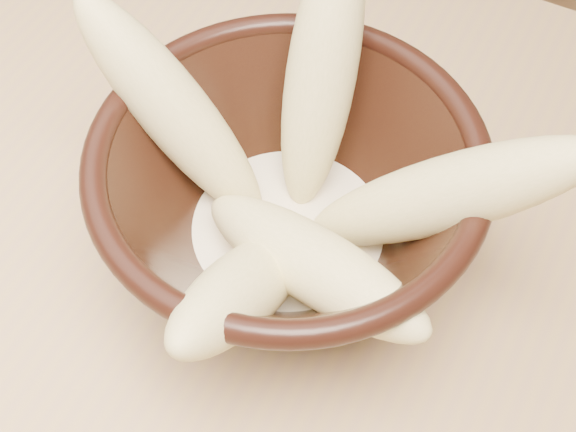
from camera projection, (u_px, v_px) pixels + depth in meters
name	position (u px, v px, depth m)	size (l,w,h in m)	color
bowl	(288.00, 206.00, 0.43)	(0.20, 0.20, 0.11)	black
milk_puddle	(288.00, 234.00, 0.45)	(0.11, 0.11, 0.02)	#F5E5C5
banana_upright	(322.00, 73.00, 0.42)	(0.04, 0.04, 0.15)	#D0C67B
banana_left	(173.00, 110.00, 0.42)	(0.04, 0.04, 0.15)	#D0C67B
banana_right	(441.00, 196.00, 0.39)	(0.04, 0.04, 0.17)	#D0C67B
banana_across	(311.00, 263.00, 0.39)	(0.04, 0.04, 0.14)	#D0C67B
banana_front	(243.00, 290.00, 0.38)	(0.04, 0.04, 0.13)	#D0C67B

